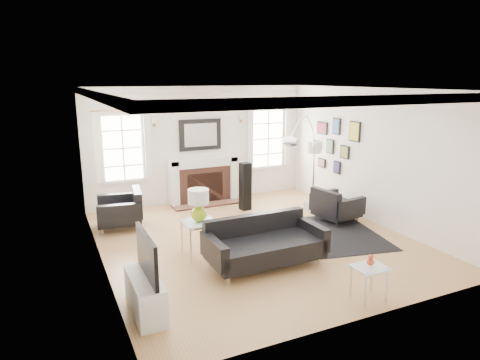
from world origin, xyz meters
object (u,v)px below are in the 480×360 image
gourd_lamp (199,203)px  fireplace (204,181)px  arc_floor_lamp (303,164)px  armchair_left (122,211)px  coffee_table (276,223)px  sofa (263,244)px  armchair_right (335,206)px

gourd_lamp → fireplace: bearing=68.6°
fireplace → arc_floor_lamp: 2.76m
gourd_lamp → arc_floor_lamp: arc_floor_lamp is taller
armchair_left → coffee_table: armchair_left is taller
fireplace → sofa: size_ratio=0.87×
sofa → arc_floor_lamp: (1.70, 1.49, 0.92)m
arc_floor_lamp → gourd_lamp: bearing=-164.0°
armchair_left → gourd_lamp: 2.28m
armchair_left → arc_floor_lamp: 3.81m
armchair_left → arc_floor_lamp: bearing=-20.0°
gourd_lamp → armchair_right: bearing=8.7°
armchair_right → armchair_left: bearing=160.1°
sofa → coffee_table: size_ratio=2.15×
fireplace → arc_floor_lamp: bearing=-59.6°
armchair_left → coffee_table: 3.16m
armchair_right → arc_floor_lamp: 1.17m
armchair_left → armchair_right: 4.42m
fireplace → arc_floor_lamp: arc_floor_lamp is taller
fireplace → armchair_right: fireplace is taller
armchair_right → coffee_table: armchair_right is taller
armchair_left → coffee_table: (2.44, -2.01, 0.01)m
sofa → arc_floor_lamp: arc_floor_lamp is taller
coffee_table → armchair_right: bearing=16.3°
armchair_right → gourd_lamp: 3.30m
fireplace → armchair_left: (-2.14, -1.03, -0.18)m
armchair_left → gourd_lamp: bearing=-64.6°
armchair_left → armchair_right: bearing=-19.9°
armchair_left → armchair_right: armchair_left is taller
coffee_table → fireplace: bearing=95.7°
armchair_left → arc_floor_lamp: (3.48, -1.27, 0.90)m
sofa → armchair_left: size_ratio=1.83×
armchair_right → gourd_lamp: bearing=-171.3°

